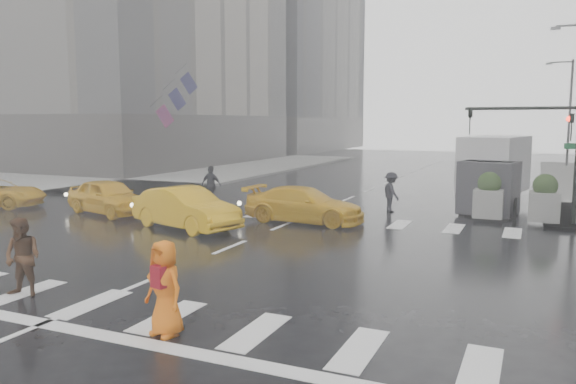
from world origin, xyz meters
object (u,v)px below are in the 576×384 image
at_px(traffic_signal_pole, 548,140).
at_px(box_truck, 493,170).
at_px(pedestrian_brown, 23,257).
at_px(taxi_front, 109,197).
at_px(taxi_mid, 186,208).
at_px(pedestrian_orange, 165,288).

height_order(traffic_signal_pole, box_truck, traffic_signal_pole).
bearing_deg(pedestrian_brown, traffic_signal_pole, 42.35).
height_order(pedestrian_brown, taxi_front, pedestrian_brown).
bearing_deg(box_truck, taxi_front, -139.96).
distance_m(taxi_front, taxi_mid, 5.05).
relative_size(pedestrian_orange, taxi_front, 0.41).
relative_size(pedestrian_brown, box_truck, 0.29).
height_order(traffic_signal_pole, taxi_front, traffic_signal_pole).
bearing_deg(box_truck, pedestrian_orange, -92.38).
relative_size(pedestrian_brown, taxi_mid, 0.39).
distance_m(pedestrian_brown, box_truck, 19.83).
bearing_deg(traffic_signal_pole, taxi_front, -164.77).
relative_size(taxi_front, box_truck, 0.72).
xyz_separation_m(traffic_signal_pole, box_truck, (-2.12, 3.63, -1.50)).
relative_size(pedestrian_brown, taxi_front, 0.41).
distance_m(pedestrian_orange, box_truck, 18.96).
height_order(taxi_mid, box_truck, box_truck).
height_order(pedestrian_orange, box_truck, box_truck).
relative_size(pedestrian_brown, pedestrian_orange, 1.00).
bearing_deg(taxi_mid, pedestrian_brown, -153.75).
xyz_separation_m(pedestrian_brown, box_truck, (8.68, 17.81, 0.83)).
bearing_deg(pedestrian_orange, taxi_mid, 136.87).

